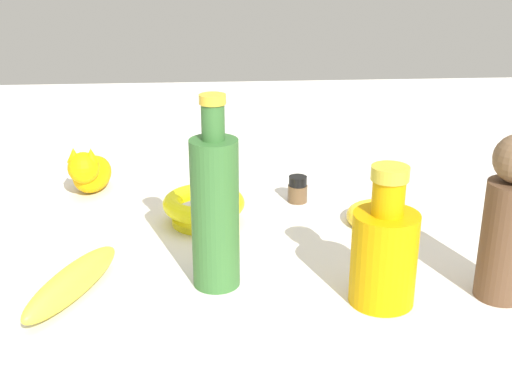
{
  "coord_description": "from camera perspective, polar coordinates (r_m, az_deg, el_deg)",
  "views": [
    {
      "loc": [
        -0.07,
        -1.0,
        0.43
      ],
      "look_at": [
        0.0,
        0.0,
        0.04
      ],
      "focal_mm": 47.73,
      "sensor_mm": 36.0,
      "label": 1
    }
  ],
  "objects": [
    {
      "name": "banana",
      "position": [
        0.88,
        -15.16,
        -7.31
      ],
      "size": [
        0.11,
        0.2,
        0.04
      ],
      "primitive_type": "ellipsoid",
      "rotation": [
        0.0,
        0.0,
        1.17
      ],
      "color": "yellow",
      "rests_on": "ground"
    },
    {
      "name": "nail_polish_jar",
      "position": [
        1.14,
        3.51,
        0.22
      ],
      "size": [
        0.03,
        0.03,
        0.04
      ],
      "color": "brown",
      "rests_on": "ground"
    },
    {
      "name": "bottle_short",
      "position": [
        0.83,
        10.7,
        -4.87
      ],
      "size": [
        0.08,
        0.08,
        0.18
      ],
      "color": "#CE9104",
      "rests_on": "ground"
    },
    {
      "name": "bangle",
      "position": [
        1.07,
        10.43,
        -2.03
      ],
      "size": [
        0.11,
        0.11,
        0.02
      ],
      "primitive_type": "torus",
      "color": "yellow",
      "rests_on": "ground"
    },
    {
      "name": "bottle_tall",
      "position": [
        0.85,
        -3.45,
        -1.42
      ],
      "size": [
        0.06,
        0.06,
        0.25
      ],
      "color": "#32652D",
      "rests_on": "ground"
    },
    {
      "name": "bowl",
      "position": [
        1.05,
        -4.39,
        -1.2
      ],
      "size": [
        0.13,
        0.13,
        0.05
      ],
      "color": "yellow",
      "rests_on": "ground"
    },
    {
      "name": "ground",
      "position": [
        1.09,
        -0.0,
        -1.99
      ],
      "size": [
        2.0,
        2.0,
        0.0
      ],
      "primitive_type": "plane",
      "color": "silver"
    },
    {
      "name": "person_figure_adult",
      "position": [
        0.87,
        20.47,
        -2.26
      ],
      "size": [
        0.06,
        0.06,
        0.21
      ],
      "color": "brown",
      "rests_on": "ground"
    },
    {
      "name": "cat_figurine",
      "position": [
        1.2,
        -13.75,
        1.69
      ],
      "size": [
        0.07,
        0.14,
        0.09
      ],
      "color": "#E7A606",
      "rests_on": "ground"
    }
  ]
}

